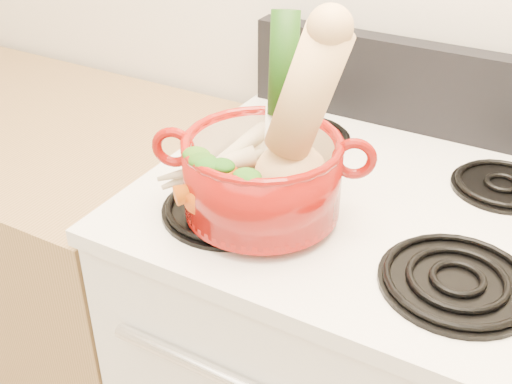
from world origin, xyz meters
The scene contains 23 objects.
cooktop centered at (0.00, 1.40, 0.93)m, with size 0.78×0.67×0.03m, color silver.
control_backsplash centered at (0.00, 1.70, 1.04)m, with size 0.76×0.05×0.18m, color black.
burner_front_left centered at (-0.19, 1.24, 0.96)m, with size 0.22×0.22×0.02m, color black.
burner_front_right centered at (0.19, 1.24, 0.96)m, with size 0.22×0.22×0.02m, color black.
burner_back_left centered at (-0.19, 1.54, 0.96)m, with size 0.17×0.17×0.02m, color black.
burner_back_right centered at (0.19, 1.54, 0.96)m, with size 0.17×0.17×0.02m, color black.
dutch_oven centered at (-0.13, 1.25, 1.03)m, with size 0.25×0.25×0.12m, color maroon.
pot_handle_left centered at (-0.26, 1.20, 1.07)m, with size 0.07×0.07×0.02m, color maroon.
pot_handle_right centered at (0.00, 1.30, 1.07)m, with size 0.07×0.07×0.02m, color maroon.
squash centered at (-0.06, 1.25, 1.14)m, with size 0.12×0.12×0.29m, color tan, non-canonical shape.
leek centered at (-0.14, 1.30, 1.14)m, with size 0.05×0.05×0.29m, color white.
ginger centered at (-0.14, 1.34, 1.02)m, with size 0.09×0.06×0.05m, color #D5B383.
parsnip_0 centered at (-0.19, 1.29, 1.02)m, with size 0.05×0.05×0.24m, color beige.
parsnip_1 centered at (-0.23, 1.26, 1.02)m, with size 0.04×0.04×0.20m, color beige.
parsnip_2 centered at (-0.18, 1.31, 1.03)m, with size 0.04×0.04×0.19m, color beige.
parsnip_3 centered at (-0.23, 1.23, 1.03)m, with size 0.04×0.04×0.16m, color beige.
parsnip_4 centered at (-0.20, 1.30, 1.04)m, with size 0.04×0.04×0.19m, color beige.
parsnip_5 centered at (-0.20, 1.27, 1.05)m, with size 0.04×0.04×0.20m, color beige.
carrot_0 centered at (-0.15, 1.22, 1.02)m, with size 0.03×0.03×0.17m, color #C94B0A.
carrot_1 centered at (-0.19, 1.22, 1.02)m, with size 0.04×0.04×0.16m, color #D25B0A.
carrot_2 centered at (-0.13, 1.23, 1.02)m, with size 0.03×0.03×0.17m, color #C43609.
carrot_3 centered at (-0.17, 1.20, 1.03)m, with size 0.03×0.03×0.15m, color #C84F0A.
carrot_4 centered at (-0.13, 1.23, 1.03)m, with size 0.03×0.03×0.15m, color #CC430A.
Camera 1 is at (0.29, 0.49, 1.55)m, focal length 45.00 mm.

